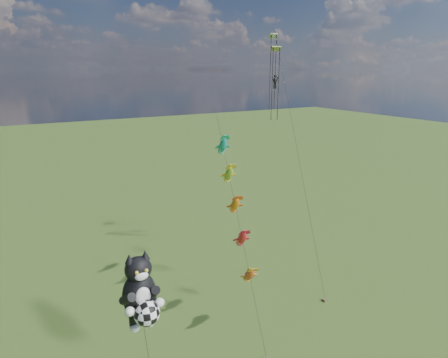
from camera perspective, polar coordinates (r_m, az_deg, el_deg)
cat_kite_rig at (r=24.00m, az=-12.55°, el=-16.70°), size 2.39×4.06×10.86m
fish_windsock_rig at (r=33.94m, az=1.72°, el=-4.04°), size 4.26×15.45×16.62m
parafoil_rig at (r=45.51m, az=7.95°, el=14.95°), size 5.66×16.95×26.26m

